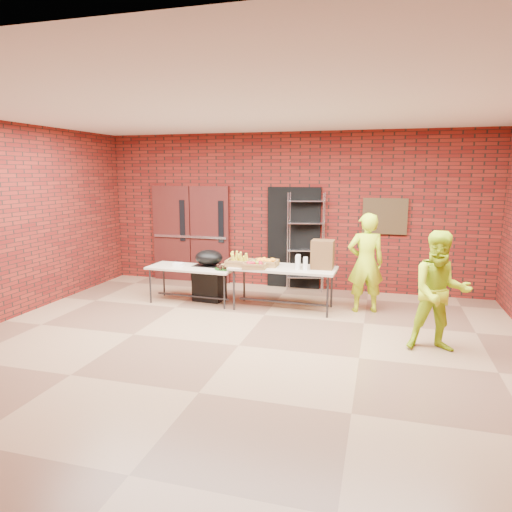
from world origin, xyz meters
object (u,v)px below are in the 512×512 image
(table_left, at_px, (192,270))
(volunteer_man, at_px, (440,292))
(coffee_dispenser, at_px, (323,254))
(table_right, at_px, (283,271))
(wire_rack, at_px, (306,242))
(covered_grill, at_px, (209,275))
(volunteer_woman, at_px, (366,263))

(table_left, bearing_deg, volunteer_man, -14.61)
(coffee_dispenser, bearing_deg, table_left, -177.50)
(table_right, xyz_separation_m, coffee_dispenser, (0.67, 0.07, 0.31))
(coffee_dispenser, bearing_deg, wire_rack, 110.93)
(wire_rack, xyz_separation_m, volunteer_man, (2.27, -2.75, -0.18))
(table_left, xyz_separation_m, covered_grill, (0.26, 0.21, -0.13))
(covered_grill, bearing_deg, table_right, -2.96)
(wire_rack, bearing_deg, table_left, -154.93)
(wire_rack, relative_size, coffee_dispenser, 4.05)
(wire_rack, distance_m, volunteer_man, 3.57)
(table_right, bearing_deg, volunteer_man, -26.94)
(table_left, xyz_separation_m, volunteer_woman, (3.11, 0.26, 0.25))
(coffee_dispenser, distance_m, volunteer_man, 2.25)
(covered_grill, distance_m, volunteer_man, 4.18)
(table_left, xyz_separation_m, coffee_dispenser, (2.39, 0.10, 0.39))
(volunteer_woman, distance_m, volunteer_man, 1.86)
(coffee_dispenser, height_order, volunteer_man, volunteer_man)
(wire_rack, xyz_separation_m, coffee_dispenser, (0.52, -1.35, 0.00))
(volunteer_woman, bearing_deg, coffee_dispenser, -3.77)
(wire_rack, distance_m, volunteer_woman, 1.73)
(volunteer_woman, bearing_deg, volunteer_man, 107.89)
(covered_grill, xyz_separation_m, volunteer_man, (3.89, -1.51, 0.34))
(wire_rack, distance_m, table_right, 1.47)
(coffee_dispenser, xyz_separation_m, covered_grill, (-2.14, 0.11, -0.52))
(wire_rack, bearing_deg, table_right, -108.90)
(covered_grill, bearing_deg, wire_rack, 41.59)
(table_right, bearing_deg, wire_rack, 85.61)
(covered_grill, distance_m, volunteer_woman, 2.88)
(volunteer_man, bearing_deg, volunteer_woman, 116.26)
(coffee_dispenser, bearing_deg, volunteer_man, -38.65)
(table_left, relative_size, table_right, 0.89)
(coffee_dispenser, bearing_deg, covered_grill, 177.09)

